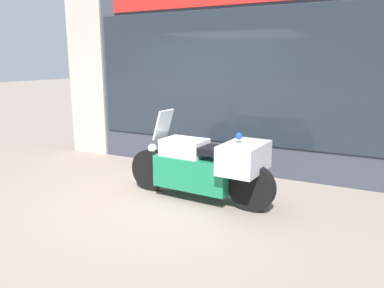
% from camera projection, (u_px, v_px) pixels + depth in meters
% --- Properties ---
extents(ground_plane, '(60.00, 60.00, 0.00)m').
position_uv_depth(ground_plane, '(153.00, 199.00, 5.45)').
color(ground_plane, gray).
extents(shop_building, '(6.45, 0.55, 3.26)m').
position_uv_depth(shop_building, '(190.00, 79.00, 7.02)').
color(shop_building, '#333842').
rests_on(shop_building, ground).
extents(window_display, '(5.10, 0.30, 2.12)m').
position_uv_depth(window_display, '(229.00, 142.00, 6.94)').
color(window_display, slate).
rests_on(window_display, ground).
extents(paramedic_motorcycle, '(2.30, 0.82, 1.27)m').
position_uv_depth(paramedic_motorcycle, '(208.00, 165.00, 5.25)').
color(paramedic_motorcycle, black).
rests_on(paramedic_motorcycle, ground).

